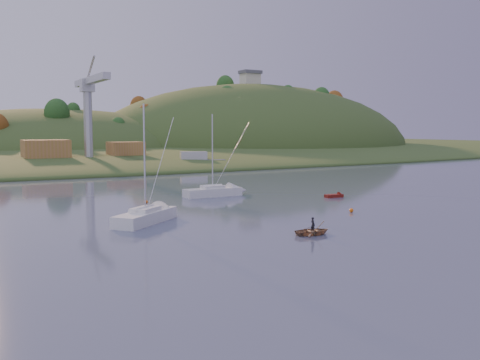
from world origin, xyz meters
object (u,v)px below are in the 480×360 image
canoe (313,231)px  red_tender (337,196)px  sailboat_near (145,216)px  sailboat_far (213,191)px

canoe → red_tender: red_tender is taller
canoe → sailboat_near: bearing=45.6°
sailboat_far → canoe: bearing=-100.3°
sailboat_near → red_tender: (31.97, 6.60, -0.58)m
canoe → red_tender: size_ratio=1.06×
red_tender → sailboat_near: bearing=-164.3°
sailboat_near → red_tender: size_ratio=3.88×
sailboat_far → canoe: sailboat_far is taller
sailboat_near → red_tender: sailboat_near is taller
sailboat_far → canoe: size_ratio=3.50×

